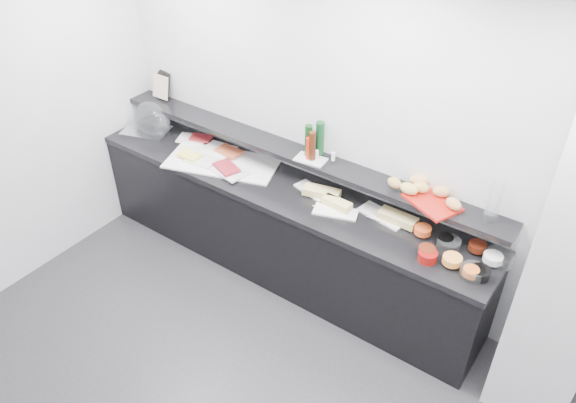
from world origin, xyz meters
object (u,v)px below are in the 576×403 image
Objects in this scene: framed_print at (162,84)px; sandwich_plate_mid at (335,212)px; condiment_tray at (311,159)px; carafe at (494,201)px; bread_tray at (432,203)px; cloche_base at (147,132)px.

sandwich_plate_mid is at bearing 5.35° from framed_print.
condiment_tray is 1.41m from carafe.
condiment_tray is (1.77, -0.14, -0.12)m from framed_print.
condiment_tray is at bearing 133.69° from sandwich_plate_mid.
carafe is (0.39, 0.06, 0.14)m from bread_tray.
framed_print is 0.87× the size of carafe.
framed_print is 1.07× the size of condiment_tray.
cloche_base is 1.41× the size of carafe.
condiment_tray is at bearing 9.43° from framed_print.
framed_print is at bearing 152.25° from sandwich_plate_mid.
carafe is (1.05, 0.26, 0.39)m from sandwich_plate_mid.
condiment_tray is 0.65× the size of bread_tray.
framed_print is at bearing 79.51° from cloche_base.
sandwich_plate_mid is (2.08, -0.02, -0.01)m from cloche_base.
condiment_tray reaches higher than sandwich_plate_mid.
carafe is (3.18, -0.07, 0.02)m from framed_print.
sandwich_plate_mid is at bearing -139.67° from bread_tray.
cloche_base is at bearing -175.63° from carafe.
bread_tray is (2.79, -0.13, -0.12)m from framed_print.
cloche_base is 2.08m from sandwich_plate_mid.
sandwich_plate_mid is 0.91× the size of bread_tray.
cloche_base is 1.26× the size of sandwich_plate_mid.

